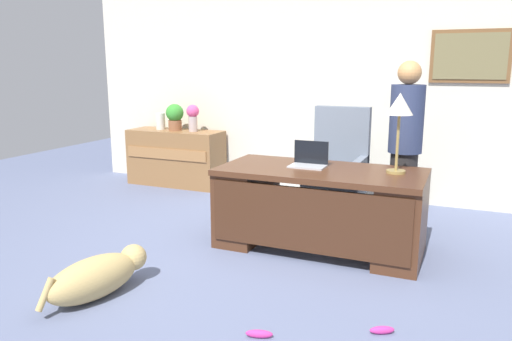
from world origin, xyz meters
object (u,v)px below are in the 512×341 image
Objects in this scene: desk at (319,206)px; credenza at (176,158)px; person_standing at (405,146)px; potted_plant at (175,116)px; dog_lying at (98,276)px; dog_toy_bone at (382,330)px; vase_with_flowers at (193,116)px; dog_toy_plush at (259,334)px; laptop at (309,160)px; vase_empty at (161,121)px; armchair at (337,170)px; desk_lamp at (400,109)px.

credenza is (-2.51, 1.61, -0.02)m from desk.
potted_plant is at bearing 165.25° from person_standing.
dog_lying is at bearing -127.68° from person_standing.
person_standing is 2.21m from dog_toy_bone.
vase_with_flowers is 2.29× the size of dog_toy_bone.
credenza is 7.87× the size of dog_toy_plush.
vase_empty reaches higher than laptop.
person_standing is 2.97m from vase_with_flowers.
desk_lamp is (0.72, -0.90, 0.75)m from armchair.
vase_with_flowers is 0.28m from potted_plant.
person_standing reaches higher than desk_lamp.
desk_lamp is at bearing -88.95° from person_standing.
dog_toy_bone is at bearing -56.21° from laptop.
credenza is at bearing 166.34° from armchair.
desk is 5.61× the size of laptop.
dog_lying is at bearing -67.14° from potted_plant.
potted_plant is at bearing 180.00° from vase_with_flowers.
armchair is 2.81m from dog_lying.
dog_toy_bone is at bearing -69.07° from armchair.
vase_empty is at bearing 150.05° from laptop.
dog_lying is at bearing -112.99° from armchair.
dog_toy_plush is at bearing -153.32° from dog_toy_bone.
laptop is at bearing -29.95° from vase_empty.
person_standing is 2.48× the size of desk_lamp.
desk is 2.99m from credenza.
dog_toy_plush is (-0.52, -2.39, -0.84)m from person_standing.
dog_lying is (-1.09, -2.56, -0.37)m from armchair.
dog_toy_bone is at bearing -85.54° from person_standing.
person_standing is 4.65× the size of potted_plant.
armchair is 1.35× the size of dog_lying.
person_standing reaches higher than desk.
vase_with_flowers is (-2.10, 1.51, 0.18)m from laptop.
person_standing is 1.02m from laptop.
armchair reaches higher than dog_toy_bone.
vase_empty is at bearing 180.00° from vase_with_flowers.
dog_toy_bone is (3.52, -2.87, -0.85)m from vase_empty.
laptop is at bearing 57.57° from dog_lying.
laptop is 1.90× the size of dog_toy_plush.
vase_with_flowers is 4.26m from dog_toy_bone.
potted_plant is at bearing 129.11° from dog_toy_plush.
armchair is at bearing 95.23° from desk.
dog_toy_bone is at bearing -43.64° from vase_with_flowers.
person_standing is at bearing -18.23° from armchair.
armchair reaches higher than vase_empty.
dog_lying is 3.59m from vase_empty.
laptop is 0.90m from desk_lamp.
person_standing is 3.46m from vase_empty.
desk is 0.42m from laptop.
dog_toy_bone and dog_toy_plush have the same top height.
laptop is (2.38, -1.50, 0.41)m from credenza.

